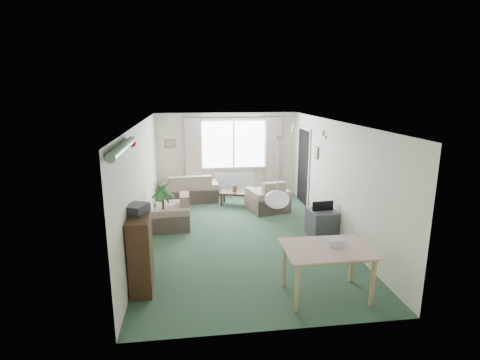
{
  "coord_description": "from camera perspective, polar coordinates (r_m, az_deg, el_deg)",
  "views": [
    {
      "loc": [
        -1.01,
        -7.4,
        3.04
      ],
      "look_at": [
        0.0,
        0.3,
        1.15
      ],
      "focal_mm": 28.0,
      "sensor_mm": 36.0,
      "label": 1
    }
  ],
  "objects": [
    {
      "name": "ground",
      "position": [
        8.06,
        0.28,
        -8.48
      ],
      "size": [
        6.5,
        6.5,
        0.0
      ],
      "primitive_type": "plane",
      "color": "#2A4631"
    },
    {
      "name": "window",
      "position": [
        10.8,
        -0.98,
        5.48
      ],
      "size": [
        1.8,
        0.03,
        1.3
      ],
      "primitive_type": "cube",
      "color": "white"
    },
    {
      "name": "curtain_rod",
      "position": [
        10.64,
        -0.95,
        9.53
      ],
      "size": [
        2.6,
        0.03,
        0.03
      ],
      "primitive_type": "cube",
      "color": "black"
    },
    {
      "name": "curtain_left",
      "position": [
        10.67,
        -7.08,
        4.03
      ],
      "size": [
        0.45,
        0.08,
        2.0
      ],
      "primitive_type": "cube",
      "color": "beige"
    },
    {
      "name": "curtain_right",
      "position": [
        10.93,
        5.1,
        4.31
      ],
      "size": [
        0.45,
        0.08,
        2.0
      ],
      "primitive_type": "cube",
      "color": "beige"
    },
    {
      "name": "radiator",
      "position": [
        10.98,
        -0.94,
        -0.24
      ],
      "size": [
        1.2,
        0.1,
        0.55
      ],
      "primitive_type": "cube",
      "color": "white"
    },
    {
      "name": "doorway",
      "position": [
        10.26,
        9.66,
        2.01
      ],
      "size": [
        0.03,
        0.95,
        2.0
      ],
      "primitive_type": "cube",
      "color": "black"
    },
    {
      "name": "pendant_lamp",
      "position": [
        5.46,
        5.66,
        -2.96
      ],
      "size": [
        0.36,
        0.36,
        0.36
      ],
      "primitive_type": "sphere",
      "color": "white"
    },
    {
      "name": "tinsel_garland",
      "position": [
        5.23,
        -17.46,
        4.72
      ],
      "size": [
        1.6,
        1.6,
        0.12
      ],
      "primitive_type": "cylinder",
      "color": "#196626"
    },
    {
      "name": "bauble_cluster_a",
      "position": [
        8.65,
        8.13,
        8.11
      ],
      "size": [
        0.2,
        0.2,
        0.2
      ],
      "primitive_type": "sphere",
      "color": "silver"
    },
    {
      "name": "bauble_cluster_b",
      "position": [
        7.61,
        12.74,
        7.17
      ],
      "size": [
        0.2,
        0.2,
        0.2
      ],
      "primitive_type": "sphere",
      "color": "silver"
    },
    {
      "name": "wall_picture_back",
      "position": [
        10.74,
        -10.61,
        5.48
      ],
      "size": [
        0.28,
        0.03,
        0.22
      ],
      "primitive_type": "cube",
      "color": "brown"
    },
    {
      "name": "wall_picture_right",
      "position": [
        9.22,
        11.57,
        4.11
      ],
      "size": [
        0.03,
        0.24,
        0.3
      ],
      "primitive_type": "cube",
      "color": "brown"
    },
    {
      "name": "sofa",
      "position": [
        10.49,
        -7.73,
        -1.12
      ],
      "size": [
        1.58,
        0.91,
        0.77
      ],
      "primitive_type": "cube",
      "rotation": [
        0.0,
        0.0,
        3.21
      ],
      "color": "beige",
      "rests_on": "ground"
    },
    {
      "name": "armchair_corner",
      "position": [
        9.58,
        4.23,
        -2.29
      ],
      "size": [
        1.1,
        1.06,
        0.82
      ],
      "primitive_type": "cube",
      "rotation": [
        0.0,
        0.0,
        3.38
      ],
      "color": "beige",
      "rests_on": "ground"
    },
    {
      "name": "armchair_left",
      "position": [
        8.55,
        -10.42,
        -4.68
      ],
      "size": [
        0.83,
        0.87,
        0.76
      ],
      "primitive_type": "cube",
      "rotation": [
        0.0,
        0.0,
        -1.54
      ],
      "color": "beige",
      "rests_on": "ground"
    },
    {
      "name": "coffee_table",
      "position": [
        10.1,
        -0.72,
        -2.79
      ],
      "size": [
        0.88,
        0.65,
        0.35
      ],
      "primitive_type": "cube",
      "rotation": [
        0.0,
        0.0,
        -0.31
      ],
      "color": "black",
      "rests_on": "ground"
    },
    {
      "name": "photo_frame",
      "position": [
        10.07,
        -0.8,
        -1.33
      ],
      "size": [
        0.12,
        0.03,
        0.16
      ],
      "primitive_type": "cube",
      "rotation": [
        0.0,
        0.0,
        0.12
      ],
      "color": "brown",
      "rests_on": "coffee_table"
    },
    {
      "name": "bookshelf",
      "position": [
        6.13,
        -14.85,
        -10.33
      ],
      "size": [
        0.38,
        0.99,
        1.19
      ],
      "primitive_type": "cube",
      "rotation": [
        0.0,
        0.0,
        0.06
      ],
      "color": "black",
      "rests_on": "ground"
    },
    {
      "name": "hifi_box",
      "position": [
        5.95,
        -15.51,
        -4.25
      ],
      "size": [
        0.4,
        0.43,
        0.14
      ],
      "primitive_type": "cube",
      "rotation": [
        0.0,
        0.0,
        -0.42
      ],
      "color": "#343439",
      "rests_on": "bookshelf"
    },
    {
      "name": "houseplant",
      "position": [
        8.22,
        -11.63,
        -3.89
      ],
      "size": [
        0.56,
        0.56,
        1.19
      ],
      "primitive_type": "cylinder",
      "rotation": [
        0.0,
        0.0,
        -0.1
      ],
      "color": "#1B4D1A",
      "rests_on": "ground"
    },
    {
      "name": "dining_table",
      "position": [
        5.89,
        13.04,
        -13.55
      ],
      "size": [
        1.21,
        0.81,
        0.76
      ],
      "primitive_type": "cube",
      "rotation": [
        0.0,
        0.0,
        -0.0
      ],
      "color": "tan",
      "rests_on": "ground"
    },
    {
      "name": "gift_box",
      "position": [
        5.82,
        14.25,
        -9.21
      ],
      "size": [
        0.26,
        0.19,
        0.12
      ],
      "primitive_type": "cube",
      "rotation": [
        0.0,
        0.0,
        0.05
      ],
      "color": "silver",
      "rests_on": "dining_table"
    },
    {
      "name": "tv_cube",
      "position": [
        8.2,
        12.37,
        -6.36
      ],
      "size": [
        0.59,
        0.64,
        0.55
      ],
      "primitive_type": "cube",
      "rotation": [
        0.0,
        0.0,
        0.07
      ],
      "color": "#333338",
      "rests_on": "ground"
    },
    {
      "name": "pet_bed",
      "position": [
        9.85,
        4.35,
        -3.93
      ],
      "size": [
        0.7,
        0.7,
        0.13
      ],
      "primitive_type": "cylinder",
      "rotation": [
        0.0,
        0.0,
        -0.09
      ],
      "color": "navy",
      "rests_on": "ground"
    }
  ]
}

